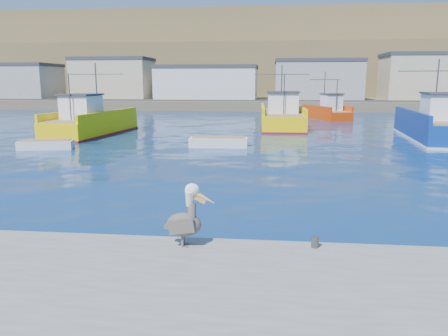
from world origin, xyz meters
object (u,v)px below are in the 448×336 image
(trawler_yellow_a, at_px, (91,123))
(boat_orange, at_px, (328,111))
(pelican, at_px, (186,219))
(skiff_mid, at_px, (218,143))
(skiff_left, at_px, (46,146))
(trawler_blue, at_px, (438,126))
(trawler_yellow_b, at_px, (282,117))
(skiff_far, at_px, (437,120))

(trawler_yellow_a, bearing_deg, boat_orange, 39.15)
(boat_orange, xyz_separation_m, pelican, (-9.55, -47.15, 0.21))
(skiff_mid, height_order, pelican, pelican)
(trawler_yellow_a, xyz_separation_m, skiff_left, (0.30, -8.86, -0.80))
(trawler_blue, relative_size, skiff_left, 3.47)
(trawler_blue, bearing_deg, trawler_yellow_b, 147.65)
(skiff_far, bearing_deg, skiff_left, -145.36)
(trawler_yellow_a, bearing_deg, pelican, -62.72)
(trawler_blue, distance_m, skiff_far, 17.31)
(trawler_yellow_b, distance_m, skiff_mid, 15.32)
(trawler_yellow_b, xyz_separation_m, pelican, (-3.35, -35.73, 0.14))
(skiff_far, bearing_deg, pelican, -116.77)
(skiff_mid, bearing_deg, trawler_yellow_a, 152.94)
(skiff_mid, distance_m, pelican, 21.37)
(trawler_blue, height_order, skiff_far, trawler_blue)
(trawler_blue, relative_size, pelican, 8.02)
(trawler_blue, xyz_separation_m, pelican, (-16.30, -27.53, 0.08))
(trawler_yellow_a, distance_m, pelican, 31.20)
(trawler_yellow_a, height_order, pelican, trawler_yellow_a)
(trawler_yellow_a, height_order, skiff_left, trawler_yellow_a)
(trawler_yellow_b, height_order, trawler_blue, trawler_blue)
(trawler_yellow_b, distance_m, skiff_far, 20.44)
(trawler_yellow_a, relative_size, trawler_blue, 0.88)
(skiff_mid, height_order, skiff_far, skiff_mid)
(skiff_left, distance_m, pelican, 23.52)
(trawler_yellow_b, relative_size, pelican, 7.28)
(boat_orange, relative_size, pelican, 5.08)
(trawler_yellow_a, bearing_deg, skiff_far, 23.83)
(trawler_yellow_b, relative_size, skiff_mid, 2.87)
(skiff_far, bearing_deg, trawler_yellow_b, -156.69)
(trawler_blue, xyz_separation_m, boat_orange, (-6.75, 19.62, -0.13))
(boat_orange, relative_size, skiff_left, 2.19)
(trawler_blue, distance_m, boat_orange, 20.75)
(trawler_yellow_a, distance_m, skiff_left, 8.90)
(trawler_yellow_a, distance_m, trawler_blue, 30.60)
(trawler_yellow_b, distance_m, pelican, 35.89)
(boat_orange, height_order, skiff_left, boat_orange)
(skiff_mid, bearing_deg, skiff_far, 43.47)
(trawler_yellow_a, bearing_deg, trawler_yellow_b, 24.39)
(trawler_yellow_b, xyz_separation_m, trawler_blue, (12.95, -8.20, 0.06))
(boat_orange, height_order, skiff_mid, boat_orange)
(trawler_yellow_b, xyz_separation_m, skiff_far, (18.75, 8.08, -0.83))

